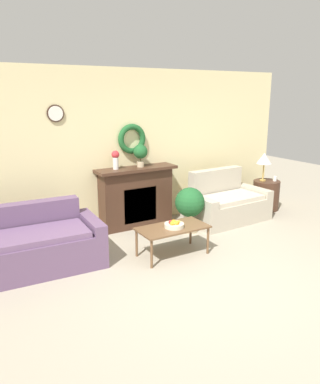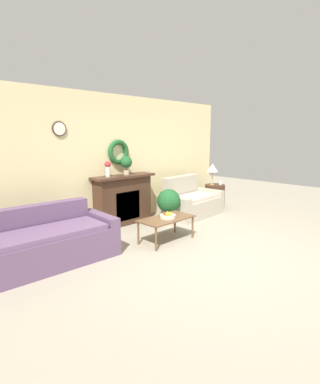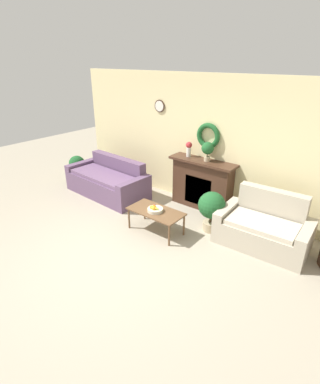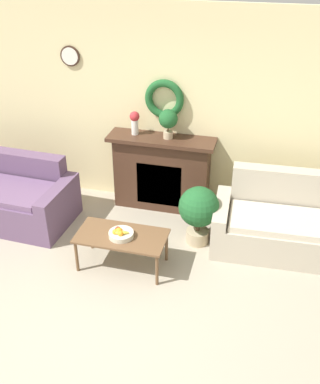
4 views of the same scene
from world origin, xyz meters
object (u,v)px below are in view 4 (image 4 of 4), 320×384
Objects in this scene: vase_on_mantel_left at (135,121)px; coffee_table at (122,238)px; potted_plant_on_mantel at (168,120)px; fireplace at (162,172)px; loveseat_right at (276,224)px; fruit_bowl at (121,234)px; potted_plant_floor_by_loveseat at (199,210)px.

coffee_table is at bearing -79.81° from vase_on_mantel_left.
coffee_table is at bearing -98.53° from potted_plant_on_mantel.
potted_plant_on_mantel reaches higher than vase_on_mantel_left.
fireplace is 0.93× the size of loveseat_right.
vase_on_mantel_left is at bearing 100.07° from fruit_bowl.
potted_plant_on_mantel is 1.22m from potted_plant_floor_by_loveseat.
potted_plant_on_mantel reaches higher than coffee_table.
potted_plant_floor_by_loveseat is at bearing 42.74° from fruit_bowl.
fireplace reaches higher than potted_plant_floor_by_loveseat.
coffee_table is 3.63× the size of fruit_bowl.
loveseat_right is at bearing -18.99° from fireplace.
vase_on_mantel_left reaches higher than coffee_table.
fruit_bowl is at bearing -98.24° from potted_plant_on_mantel.
fireplace is 0.96m from potted_plant_floor_by_loveseat.
fireplace is 1.42m from fruit_bowl.
coffee_table is 1.66m from potted_plant_on_mantel.
fireplace is at bearing 85.35° from fruit_bowl.
loveseat_right is 3.94× the size of potted_plant_on_mantel.
vase_on_mantel_left reaches higher than loveseat_right.
coffee_table is 0.09m from fruit_bowl.
potted_plant_floor_by_loveseat is at bearing -51.51° from potted_plant_on_mantel.
potted_plant_floor_by_loveseat is (1.01, -0.72, -0.77)m from vase_on_mantel_left.
potted_plant_on_mantel reaches higher than fruit_bowl.
loveseat_right is at bearing 10.59° from potted_plant_floor_by_loveseat.
potted_plant_on_mantel is (0.20, 1.40, 0.83)m from fruit_bowl.
fireplace reaches higher than fruit_bowl.
vase_on_mantel_left is at bearing 161.74° from loveseat_right.
loveseat_right is 1.90m from fruit_bowl.
loveseat_right is at bearing 27.42° from fruit_bowl.
vase_on_mantel_left is (-0.37, 0.01, 0.71)m from fireplace.
vase_on_mantel_left is at bearing 177.48° from potted_plant_on_mantel.
fruit_bowl is 1.64m from potted_plant_on_mantel.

